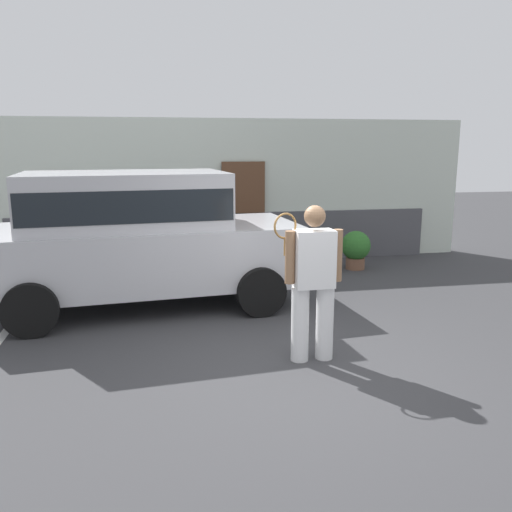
# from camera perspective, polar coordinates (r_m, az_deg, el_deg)

# --- Properties ---
(ground_plane) EXTENTS (40.00, 40.00, 0.00)m
(ground_plane) POSITION_cam_1_polar(r_m,az_deg,el_deg) (6.01, 4.36, -12.11)
(ground_plane) COLOR #38383A
(house_frontage) EXTENTS (10.45, 0.40, 2.97)m
(house_frontage) POSITION_cam_1_polar(r_m,az_deg,el_deg) (11.27, -3.24, 6.54)
(house_frontage) COLOR silver
(house_frontage) RESTS_ON ground_plane
(parked_suv) EXTENTS (4.76, 2.51, 2.05)m
(parked_suv) POSITION_cam_1_polar(r_m,az_deg,el_deg) (8.16, -12.68, 2.45)
(parked_suv) COLOR #B7B7BC
(parked_suv) RESTS_ON ground_plane
(tennis_player_man) EXTENTS (0.80, 0.28, 1.79)m
(tennis_player_man) POSITION_cam_1_polar(r_m,az_deg,el_deg) (6.01, 6.15, -2.68)
(tennis_player_man) COLOR white
(tennis_player_man) RESTS_ON ground_plane
(potted_plant_by_porch) EXTENTS (0.58, 0.58, 0.77)m
(potted_plant_by_porch) POSITION_cam_1_polar(r_m,az_deg,el_deg) (10.74, 10.68, 0.86)
(potted_plant_by_porch) COLOR brown
(potted_plant_by_porch) RESTS_ON ground_plane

